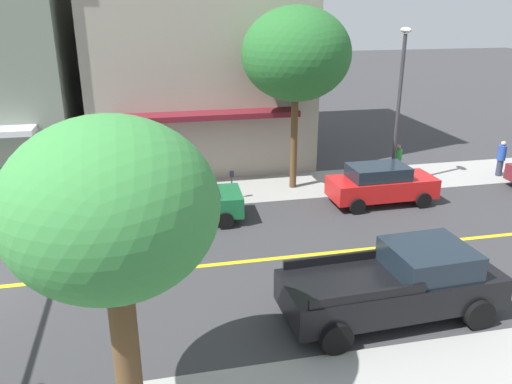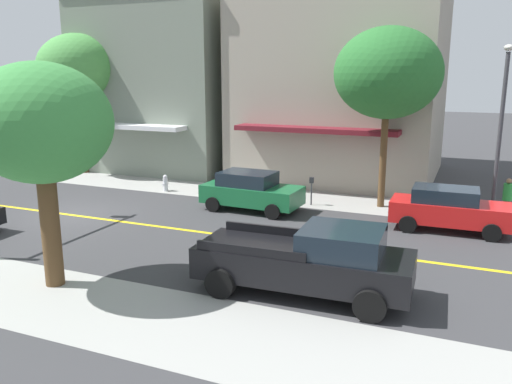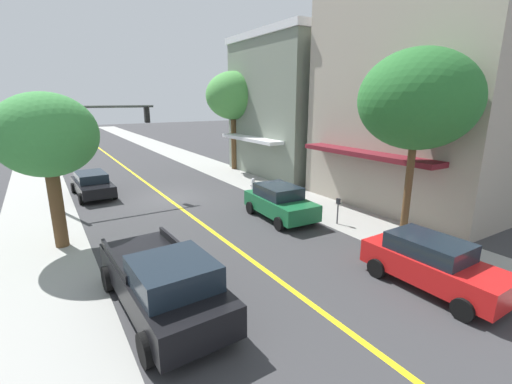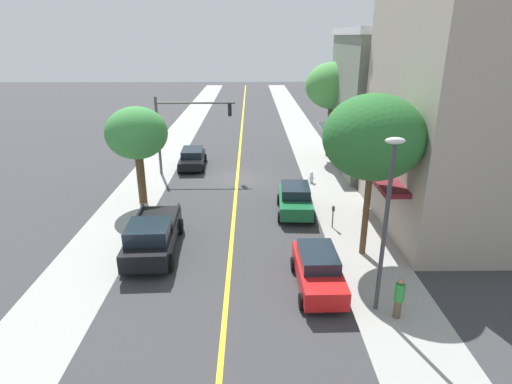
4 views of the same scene
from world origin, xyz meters
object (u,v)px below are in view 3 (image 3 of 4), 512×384
black_sedan_right_curb (92,184)px  red_sedan_left_curb (432,263)px  street_tree_left_far (233,96)px  street_tree_right_corner (46,136)px  parking_meter (338,207)px  black_pickup_truck (163,282)px  green_sedan_left_curb (280,202)px  traffic_light_mast (84,133)px  fire_hydrant (253,184)px  street_tree_left_near (418,100)px

black_sedan_right_curb → red_sedan_left_curb: bearing=20.8°
street_tree_left_far → street_tree_right_corner: bearing=38.1°
street_tree_left_far → black_sedan_right_curb: street_tree_left_far is taller
parking_meter → black_pickup_truck: bearing=16.6°
green_sedan_left_curb → black_pickup_truck: size_ratio=0.75×
street_tree_left_far → green_sedan_left_curb: (4.23, 12.62, -5.16)m
street_tree_left_far → red_sedan_left_curb: 21.62m
traffic_light_mast → black_sedan_right_curb: bearing=81.1°
fire_hydrant → parking_meter: 7.56m
red_sedan_left_curb → street_tree_right_corner: bearing=-136.4°
fire_hydrant → black_pickup_truck: size_ratio=0.14×
fire_hydrant → traffic_light_mast: size_ratio=0.14×
street_tree_left_near → black_pickup_truck: (10.18, -0.15, -4.80)m
parking_meter → traffic_light_mast: 14.06m
street_tree_left_far → traffic_light_mast: street_tree_left_far is taller
parking_meter → black_sedan_right_curb: 14.85m
street_tree_left_near → fire_hydrant: 11.79m
red_sedan_left_curb → green_sedan_left_curb: (0.15, -7.98, 0.01)m
street_tree_right_corner → street_tree_left_far: (-13.75, -10.79, 1.58)m
traffic_light_mast → fire_hydrant: bearing=-14.1°
street_tree_left_near → street_tree_right_corner: street_tree_left_near is taller
street_tree_right_corner → street_tree_left_far: bearing=-141.9°
street_tree_right_corner → black_pickup_truck: (-2.13, 6.72, -3.48)m
traffic_light_mast → red_sedan_left_curb: size_ratio=1.36×
traffic_light_mast → green_sedan_left_curb: bearing=-45.6°
street_tree_left_far → black_pickup_truck: (11.62, 17.51, -5.07)m
street_tree_right_corner → fire_hydrant: street_tree_right_corner is taller
red_sedan_left_curb → green_sedan_left_curb: 7.98m
traffic_light_mast → black_pickup_truck: 13.02m
street_tree_left_near → street_tree_right_corner: (12.31, -6.87, -1.32)m
street_tree_left_near → street_tree_right_corner: size_ratio=1.27×
street_tree_left_near → black_sedan_right_curb: (10.14, -14.57, -4.99)m
street_tree_left_near → traffic_light_mast: bearing=-50.9°
fire_hydrant → black_pickup_truck: black_pickup_truck is taller
green_sedan_left_curb → black_pickup_truck: black_pickup_truck is taller
street_tree_left_near → street_tree_left_far: 17.72m
green_sedan_left_curb → black_sedan_right_curb: green_sedan_left_curb is taller
red_sedan_left_curb → street_tree_left_near: bearing=136.9°
fire_hydrant → parking_meter: bearing=90.9°
parking_meter → green_sedan_left_curb: bearing=-48.8°
black_sedan_right_curb → street_tree_left_far: bearing=102.6°
street_tree_left_near → parking_meter: size_ratio=6.07×
red_sedan_left_curb → green_sedan_left_curb: size_ratio=1.01×
fire_hydrant → traffic_light_mast: bearing=-14.1°
red_sedan_left_curb → traffic_light_mast: bearing=-154.7°
green_sedan_left_curb → black_sedan_right_curb: bearing=-139.6°
fire_hydrant → red_sedan_left_curb: 13.49m
street_tree_left_far → red_sedan_left_curb: size_ratio=1.85×
street_tree_right_corner → black_pickup_truck: bearing=107.6°
parking_meter → traffic_light_mast: traffic_light_mast is taller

